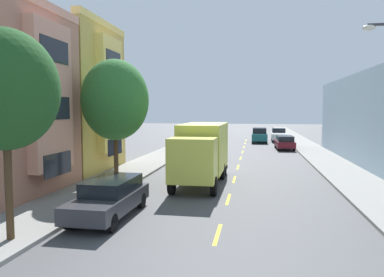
% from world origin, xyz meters
% --- Properties ---
extents(ground_plane, '(160.00, 160.00, 0.00)m').
position_xyz_m(ground_plane, '(0.00, 30.00, 0.00)').
color(ground_plane, '#4C4C4F').
extents(sidewalk_left, '(3.20, 120.00, 0.14)m').
position_xyz_m(sidewalk_left, '(-7.10, 28.00, 0.07)').
color(sidewalk_left, gray).
rests_on(sidewalk_left, ground_plane).
extents(sidewalk_right, '(3.20, 120.00, 0.14)m').
position_xyz_m(sidewalk_right, '(7.10, 28.00, 0.07)').
color(sidewalk_right, gray).
rests_on(sidewalk_right, ground_plane).
extents(lane_centerline_dashes, '(0.14, 47.20, 0.01)m').
position_xyz_m(lane_centerline_dashes, '(0.00, 24.50, 0.00)').
color(lane_centerline_dashes, yellow).
rests_on(lane_centerline_dashes, ground_plane).
extents(townhouse_third_mustard, '(12.33, 7.08, 10.16)m').
position_xyz_m(townhouse_third_mustard, '(-14.45, 18.24, 4.88)').
color(townhouse_third_mustard, tan).
rests_on(townhouse_third_mustard, ground_plane).
extents(street_tree_nearest, '(3.27, 3.27, 6.60)m').
position_xyz_m(street_tree_nearest, '(-6.40, 5.05, 4.84)').
color(street_tree_nearest, '#47331E').
rests_on(street_tree_nearest, sidewalk_left).
extents(street_tree_second, '(3.69, 3.69, 6.87)m').
position_xyz_m(street_tree_second, '(-6.40, 14.03, 4.78)').
color(street_tree_second, '#47331E').
rests_on(street_tree_second, sidewalk_left).
extents(delivery_box_truck, '(2.44, 7.71, 3.42)m').
position_xyz_m(delivery_box_truck, '(-1.80, 15.71, 1.93)').
color(delivery_box_truck, '#D8D84C').
rests_on(delivery_box_truck, ground_plane).
extents(parked_wagon_burgundy, '(1.96, 4.75, 1.50)m').
position_xyz_m(parked_wagon_burgundy, '(4.38, 35.06, 0.80)').
color(parked_wagon_burgundy, maroon).
rests_on(parked_wagon_burgundy, ground_plane).
extents(parked_wagon_navy, '(1.92, 4.74, 1.50)m').
position_xyz_m(parked_wagon_navy, '(-4.26, 27.93, 0.80)').
color(parked_wagon_navy, navy).
rests_on(parked_wagon_navy, ground_plane).
extents(parked_wagon_charcoal, '(1.89, 4.73, 1.50)m').
position_xyz_m(parked_wagon_charcoal, '(-4.41, 8.31, 0.80)').
color(parked_wagon_charcoal, '#333338').
rests_on(parked_wagon_charcoal, ground_plane).
extents(parked_sedan_red, '(1.91, 4.54, 1.43)m').
position_xyz_m(parked_sedan_red, '(-4.50, 52.28, 0.75)').
color(parked_sedan_red, '#AD1E1E').
rests_on(parked_sedan_red, ground_plane).
extents(parked_pickup_white, '(2.10, 5.34, 1.73)m').
position_xyz_m(parked_pickup_white, '(4.45, 45.83, 0.83)').
color(parked_pickup_white, silver).
rests_on(parked_pickup_white, ground_plane).
extents(parked_hatchback_sky, '(1.80, 4.03, 1.50)m').
position_xyz_m(parked_hatchback_sky, '(-4.42, 39.05, 0.76)').
color(parked_hatchback_sky, '#7A9EC6').
rests_on(parked_hatchback_sky, ground_plane).
extents(moving_teal_sedan, '(1.95, 4.80, 1.93)m').
position_xyz_m(moving_teal_sedan, '(1.80, 43.37, 0.99)').
color(moving_teal_sedan, '#195B60').
rests_on(moving_teal_sedan, ground_plane).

